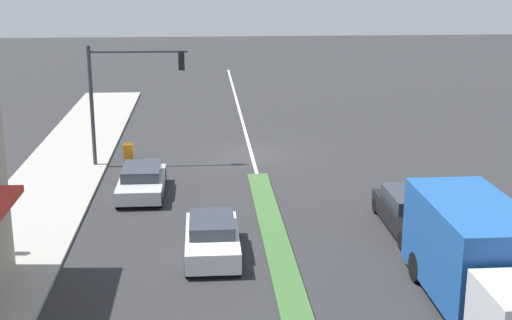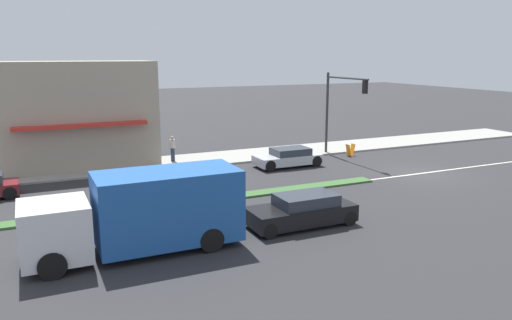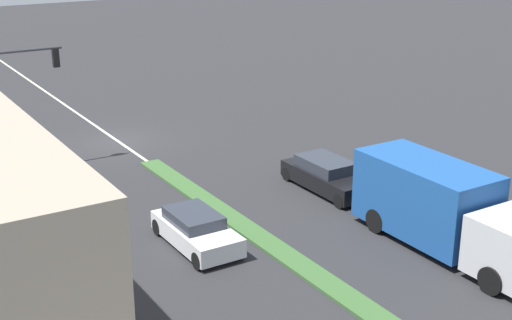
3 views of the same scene
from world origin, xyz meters
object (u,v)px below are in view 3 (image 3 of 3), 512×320
suv_black (327,175)px  sedan_silver (59,187)px  van_white (196,230)px  delivery_truck (444,208)px

suv_black → sedan_silver: bearing=-25.6°
van_white → delivery_truck: bearing=147.4°
suv_black → van_white: bearing=14.8°
delivery_truck → suv_black: size_ratio=1.68×
delivery_truck → sedan_silver: (10.00, -11.30, -0.88)m
sedan_silver → suv_black: (-10.00, 4.78, 0.05)m
sedan_silver → van_white: van_white is taller
delivery_truck → suv_black: bearing=-90.0°
delivery_truck → van_white: size_ratio=1.91×
sedan_silver → suv_black: 11.08m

